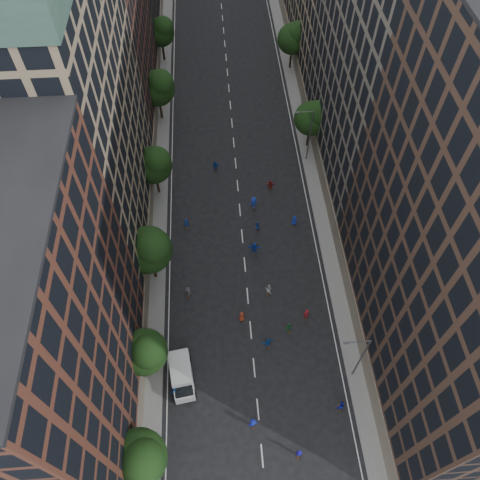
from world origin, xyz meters
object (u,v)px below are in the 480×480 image
Objects in this scene: streetlamp_near at (360,357)px; streetlamp_far at (309,133)px; skater_2 at (340,405)px; skater_1 at (299,453)px; cargo_van at (182,375)px.

streetlamp_far is at bearing 90.00° from streetlamp_near.
skater_1 is at bearing 41.18° from skater_2.
streetlamp_near is 1.72× the size of cargo_van.
skater_2 is (4.92, 4.24, -0.02)m from skater_1.
skater_2 is (16.32, -4.14, -0.56)m from cargo_van.
skater_2 is at bearing -92.93° from streetlamp_far.
streetlamp_far is at bearing -85.83° from skater_1.
streetlamp_near is at bearing -10.18° from cargo_van.
streetlamp_far is 36.75m from skater_2.
cargo_van reaches higher than skater_1.
streetlamp_far is at bearing 52.64° from cargo_van.
cargo_van is at bearing 177.81° from streetlamp_near.
cargo_van is 3.14× the size of skater_2.
skater_1 is (-6.79, -40.69, -4.31)m from streetlamp_far.
streetlamp_near is 5.26× the size of skater_1.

